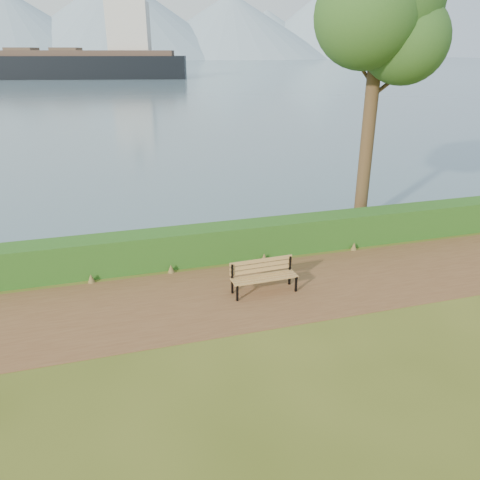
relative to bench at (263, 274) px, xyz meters
name	(u,v)px	position (x,y,z in m)	size (l,w,h in m)	color
ground	(229,303)	(-0.97, -0.33, -0.48)	(140.00, 140.00, 0.00)	#454E16
path	(226,297)	(-0.97, -0.03, -0.48)	(40.00, 3.40, 0.01)	brown
hedge	(206,244)	(-0.97, 2.27, 0.02)	(32.00, 0.85, 1.00)	#1B4915
water	(99,63)	(-0.97, 259.67, -0.48)	(700.00, 510.00, 0.00)	#486474
mountains	(80,20)	(-10.15, 405.72, 27.21)	(585.00, 190.00, 70.00)	#7B93A4
bench	(263,274)	(0.00, 0.00, 0.00)	(1.68, 0.54, 0.83)	black
tree	(381,9)	(4.73, 3.53, 6.31)	(4.39, 3.98, 9.13)	#3A2617
cargo_ship	(46,64)	(-13.68, 107.39, 2.50)	(66.60, 24.13, 20.01)	black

